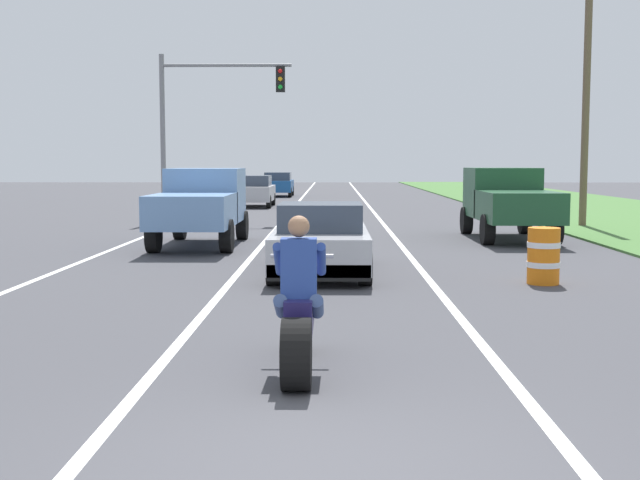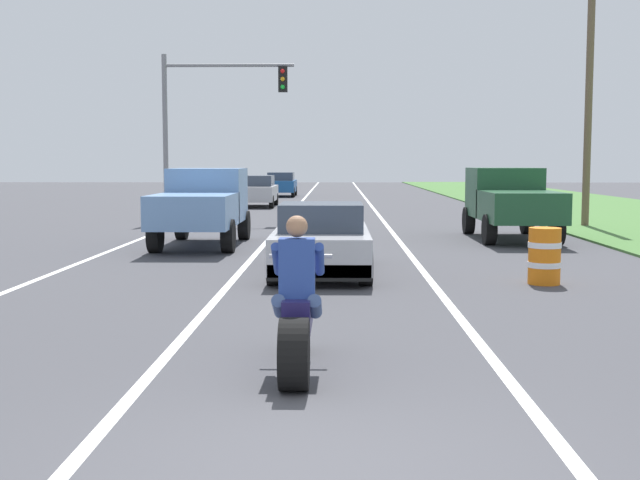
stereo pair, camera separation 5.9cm
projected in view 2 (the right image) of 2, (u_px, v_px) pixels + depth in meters
ground_plane at (323, 474)px, 5.67m from camera, size 160.00×160.00×0.00m
lane_stripe_left_solid at (162, 230)px, 25.68m from camera, size 0.14×120.00×0.01m
lane_stripe_right_solid at (391, 231)px, 25.53m from camera, size 0.14×120.00×0.01m
lane_stripe_centre_dashed at (276, 231)px, 25.61m from camera, size 0.14×120.00×0.01m
motorcycle_with_rider at (297, 316)px, 8.27m from camera, size 0.70×2.21×1.62m
sports_car_silver at (321, 241)px, 15.75m from camera, size 1.84×4.30×1.37m
pickup_truck_left_lane_light_blue at (202, 203)px, 20.91m from camera, size 2.02×4.80×1.98m
pickup_truck_right_shoulder_dark_green at (510, 200)px, 22.70m from camera, size 2.02×4.80×1.98m
traffic_light_mast_near at (205, 110)px, 29.46m from camera, size 4.77×0.34×6.00m
utility_pole_roadside at (589, 103)px, 26.61m from camera, size 0.24×0.24×8.12m
construction_barrel_nearest at (544, 256)px, 14.39m from camera, size 0.58×0.58×1.00m
distant_car_far_ahead at (257, 191)px, 39.12m from camera, size 1.80×4.00×1.50m
distant_car_further_ahead at (281, 184)px, 50.83m from camera, size 1.80×4.00×1.50m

